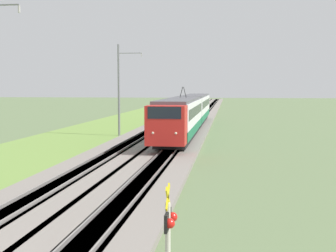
% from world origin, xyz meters
% --- Properties ---
extents(ballast_main, '(240.00, 4.40, 0.30)m').
position_xyz_m(ballast_main, '(50.00, 0.00, 0.15)').
color(ballast_main, gray).
rests_on(ballast_main, ground).
extents(ballast_adjacent, '(240.00, 4.40, 0.30)m').
position_xyz_m(ballast_adjacent, '(50.00, -4.10, 0.15)').
color(ballast_adjacent, gray).
rests_on(ballast_adjacent, ground).
extents(track_main, '(240.00, 1.57, 0.45)m').
position_xyz_m(track_main, '(50.00, 0.00, 0.16)').
color(track_main, '#4C4238').
rests_on(track_main, ground).
extents(track_adjacent, '(240.00, 1.57, 0.45)m').
position_xyz_m(track_adjacent, '(50.00, -4.10, 0.16)').
color(track_adjacent, '#4C4238').
rests_on(track_adjacent, ground).
extents(grass_verge, '(240.00, 10.69, 0.12)m').
position_xyz_m(grass_verge, '(50.00, 6.24, 0.06)').
color(grass_verge, olive).
rests_on(grass_verge, ground).
extents(passenger_train, '(39.91, 3.00, 5.20)m').
position_xyz_m(passenger_train, '(42.16, -4.10, 2.44)').
color(passenger_train, red).
rests_on(passenger_train, ground).
extents(crossing_signal_far, '(0.70, 0.23, 3.31)m').
position_xyz_m(crossing_signal_far, '(-1.38, -7.42, 2.01)').
color(crossing_signal_far, beige).
rests_on(crossing_signal_far, ground).
extents(catenary_mast_mid, '(0.22, 2.56, 9.52)m').
position_xyz_m(catenary_mast_mid, '(36.82, 2.65, 4.91)').
color(catenary_mast_mid, slate).
rests_on(catenary_mast_mid, ground).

